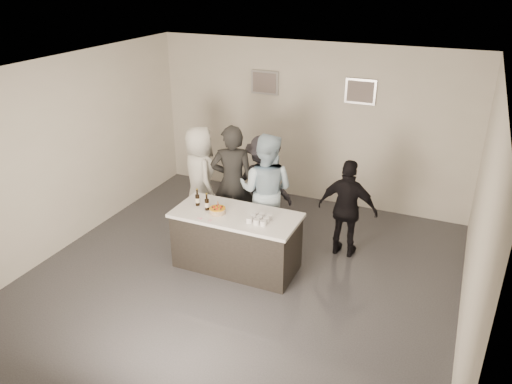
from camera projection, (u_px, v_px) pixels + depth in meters
floor at (243, 275)px, 7.40m from camera, size 6.00×6.00×0.00m
ceiling at (240, 71)px, 6.15m from camera, size 6.00×6.00×0.00m
wall_back at (310, 124)px, 9.28m from camera, size 6.00×0.04×3.00m
wall_front at (93, 310)px, 4.27m from camera, size 6.00×0.04×3.00m
wall_left at (69, 152)px, 7.87m from camera, size 0.04×6.00×3.00m
wall_right at (479, 224)px, 5.68m from camera, size 0.04×6.00×3.00m
picture_left at (265, 83)px, 9.29m from camera, size 0.54×0.04×0.44m
picture_right at (361, 91)px, 8.64m from camera, size 0.54×0.04×0.44m
bar_counter at (236, 241)px, 7.43m from camera, size 1.86×0.86×0.90m
cake at (217, 211)px, 7.25m from camera, size 0.24×0.24×0.07m
beer_bottle_a at (197, 197)px, 7.45m from camera, size 0.07×0.07×0.26m
beer_bottle_b at (207, 202)px, 7.31m from camera, size 0.07×0.07×0.26m
tumbler_cluster at (259, 219)px, 7.03m from camera, size 0.30×0.30×0.08m
candles at (203, 219)px, 7.08m from camera, size 0.24×0.08×0.01m
person_main_black at (233, 183)px, 8.11m from camera, size 0.83×0.71×1.94m
person_main_blue at (266, 190)px, 7.90m from camera, size 0.95×0.76×1.88m
person_guest_left at (200, 176)px, 8.60m from camera, size 1.01×0.99×1.76m
person_guest_right at (348, 209)px, 7.64m from camera, size 0.94×0.42×1.58m
person_guest_back at (263, 183)px, 8.47m from camera, size 1.14×0.74×1.65m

